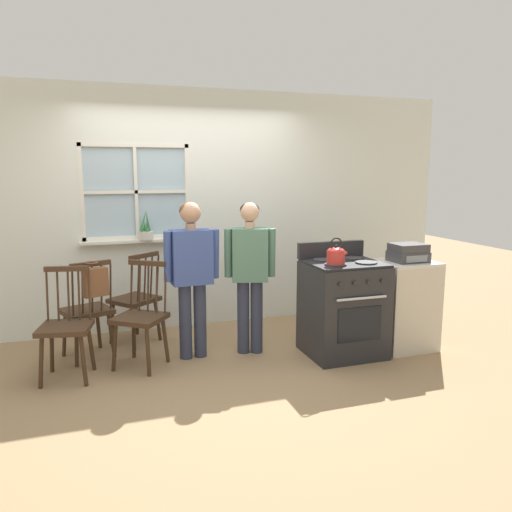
{
  "coord_description": "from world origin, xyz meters",
  "views": [
    {
      "loc": [
        -1.1,
        -4.24,
        1.79
      ],
      "look_at": [
        0.37,
        0.14,
        1.0
      ],
      "focal_mm": 35.0,
      "sensor_mm": 36.0,
      "label": 1
    }
  ],
  "objects_px": {
    "person_teen_center": "(250,265)",
    "chair_by_window": "(87,312)",
    "chair_near_wall": "(141,318)",
    "chair_near_stove": "(66,327)",
    "stove": "(343,307)",
    "person_elderly_left": "(192,266)",
    "chair_center_cluster": "(136,300)",
    "potted_plant": "(146,232)",
    "side_counter": "(404,305)",
    "kettle": "(336,255)",
    "stereo": "(408,253)",
    "handbag": "(95,281)"
  },
  "relations": [
    {
      "from": "chair_near_wall",
      "to": "chair_near_stove",
      "type": "height_order",
      "value": "same"
    },
    {
      "from": "potted_plant",
      "to": "side_counter",
      "type": "bearing_deg",
      "value": -29.92
    },
    {
      "from": "stove",
      "to": "stereo",
      "type": "height_order",
      "value": "stove"
    },
    {
      "from": "potted_plant",
      "to": "side_counter",
      "type": "xyz_separation_m",
      "value": [
        2.4,
        -1.38,
        -0.68
      ]
    },
    {
      "from": "chair_near_wall",
      "to": "potted_plant",
      "type": "bearing_deg",
      "value": 116.49
    },
    {
      "from": "person_elderly_left",
      "to": "stove",
      "type": "xyz_separation_m",
      "value": [
        1.42,
        -0.37,
        -0.43
      ]
    },
    {
      "from": "person_elderly_left",
      "to": "stove",
      "type": "bearing_deg",
      "value": -17.34
    },
    {
      "from": "kettle",
      "to": "chair_near_wall",
      "type": "bearing_deg",
      "value": 165.85
    },
    {
      "from": "potted_plant",
      "to": "chair_by_window",
      "type": "bearing_deg",
      "value": -134.32
    },
    {
      "from": "chair_near_wall",
      "to": "chair_near_stove",
      "type": "xyz_separation_m",
      "value": [
        -0.64,
        -0.08,
        0.0
      ]
    },
    {
      "from": "chair_near_wall",
      "to": "chair_center_cluster",
      "type": "distance_m",
      "value": 0.67
    },
    {
      "from": "potted_plant",
      "to": "handbag",
      "type": "bearing_deg",
      "value": -122.54
    },
    {
      "from": "handbag",
      "to": "chair_by_window",
      "type": "bearing_deg",
      "value": 111.11
    },
    {
      "from": "handbag",
      "to": "stereo",
      "type": "bearing_deg",
      "value": -9.98
    },
    {
      "from": "chair_near_stove",
      "to": "person_teen_center",
      "type": "xyz_separation_m",
      "value": [
        1.7,
        0.09,
        0.43
      ]
    },
    {
      "from": "person_elderly_left",
      "to": "chair_center_cluster",
      "type": "bearing_deg",
      "value": 125.69
    },
    {
      "from": "person_teen_center",
      "to": "chair_by_window",
      "type": "bearing_deg",
      "value": -178.37
    },
    {
      "from": "stove",
      "to": "potted_plant",
      "type": "bearing_deg",
      "value": 142.11
    },
    {
      "from": "kettle",
      "to": "stereo",
      "type": "bearing_deg",
      "value": 4.82
    },
    {
      "from": "chair_center_cluster",
      "to": "chair_by_window",
      "type": "bearing_deg",
      "value": -5.79
    },
    {
      "from": "chair_near_stove",
      "to": "kettle",
      "type": "height_order",
      "value": "kettle"
    },
    {
      "from": "chair_center_cluster",
      "to": "stove",
      "type": "height_order",
      "value": "stove"
    },
    {
      "from": "person_elderly_left",
      "to": "stereo",
      "type": "xyz_separation_m",
      "value": [
        2.09,
        -0.43,
        0.08
      ]
    },
    {
      "from": "side_counter",
      "to": "kettle",
      "type": "bearing_deg",
      "value": -173.77
    },
    {
      "from": "chair_by_window",
      "to": "chair_near_wall",
      "type": "height_order",
      "value": "same"
    },
    {
      "from": "kettle",
      "to": "potted_plant",
      "type": "distance_m",
      "value": 2.15
    },
    {
      "from": "person_teen_center",
      "to": "stove",
      "type": "distance_m",
      "value": 1.0
    },
    {
      "from": "chair_center_cluster",
      "to": "stove",
      "type": "distance_m",
      "value": 2.13
    },
    {
      "from": "stove",
      "to": "kettle",
      "type": "relative_size",
      "value": 4.39
    },
    {
      "from": "person_elderly_left",
      "to": "handbag",
      "type": "distance_m",
      "value": 0.88
    },
    {
      "from": "chair_by_window",
      "to": "stereo",
      "type": "xyz_separation_m",
      "value": [
        3.05,
        -0.74,
        0.53
      ]
    },
    {
      "from": "chair_near_stove",
      "to": "side_counter",
      "type": "xyz_separation_m",
      "value": [
        3.23,
        -0.27,
        -0.01
      ]
    },
    {
      "from": "stove",
      "to": "person_teen_center",
      "type": "bearing_deg",
      "value": 159.32
    },
    {
      "from": "chair_near_stove",
      "to": "person_elderly_left",
      "type": "relative_size",
      "value": 0.64
    },
    {
      "from": "kettle",
      "to": "side_counter",
      "type": "distance_m",
      "value": 1.02
    },
    {
      "from": "chair_by_window",
      "to": "side_counter",
      "type": "height_order",
      "value": "chair_by_window"
    },
    {
      "from": "stove",
      "to": "stereo",
      "type": "distance_m",
      "value": 0.85
    },
    {
      "from": "chair_by_window",
      "to": "person_teen_center",
      "type": "distance_m",
      "value": 1.62
    },
    {
      "from": "chair_near_wall",
      "to": "stove",
      "type": "relative_size",
      "value": 0.89
    },
    {
      "from": "chair_by_window",
      "to": "person_teen_center",
      "type": "xyz_separation_m",
      "value": [
        1.52,
        -0.36,
        0.43
      ]
    },
    {
      "from": "chair_center_cluster",
      "to": "kettle",
      "type": "xyz_separation_m",
      "value": [
        1.74,
        -1.11,
        0.57
      ]
    },
    {
      "from": "stove",
      "to": "stereo",
      "type": "relative_size",
      "value": 3.19
    },
    {
      "from": "chair_near_wall",
      "to": "person_elderly_left",
      "type": "bearing_deg",
      "value": 43.87
    },
    {
      "from": "chair_center_cluster",
      "to": "handbag",
      "type": "bearing_deg",
      "value": 14.92
    },
    {
      "from": "chair_near_wall",
      "to": "chair_center_cluster",
      "type": "bearing_deg",
      "value": 125.31
    },
    {
      "from": "chair_near_wall",
      "to": "chair_near_stove",
      "type": "relative_size",
      "value": 1.0
    },
    {
      "from": "chair_by_window",
      "to": "stereo",
      "type": "bearing_deg",
      "value": 145.24
    },
    {
      "from": "handbag",
      "to": "chair_center_cluster",
      "type": "bearing_deg",
      "value": 52.81
    },
    {
      "from": "kettle",
      "to": "stereo",
      "type": "height_order",
      "value": "kettle"
    },
    {
      "from": "chair_by_window",
      "to": "stove",
      "type": "height_order",
      "value": "stove"
    }
  ]
}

